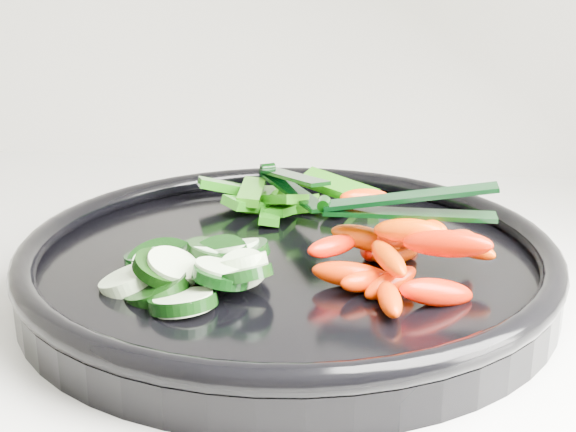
# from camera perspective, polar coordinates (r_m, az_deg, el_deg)

# --- Properties ---
(veggie_tray) EXTENTS (0.47, 0.47, 0.04)m
(veggie_tray) POSITION_cam_1_polar(r_m,az_deg,el_deg) (0.56, -0.00, -3.33)
(veggie_tray) COLOR black
(veggie_tray) RESTS_ON counter
(cucumber_pile) EXTENTS (0.13, 0.12, 0.04)m
(cucumber_pile) POSITION_cam_1_polar(r_m,az_deg,el_deg) (0.53, -7.05, -3.64)
(cucumber_pile) COLOR black
(cucumber_pile) RESTS_ON veggie_tray
(carrot_pile) EXTENTS (0.13, 0.16, 0.06)m
(carrot_pile) POSITION_cam_1_polar(r_m,az_deg,el_deg) (0.53, 7.92, -2.52)
(carrot_pile) COLOR red
(carrot_pile) RESTS_ON veggie_tray
(pepper_pile) EXTENTS (0.15, 0.10, 0.04)m
(pepper_pile) POSITION_cam_1_polar(r_m,az_deg,el_deg) (0.66, -0.31, 1.17)
(pepper_pile) COLOR #126A0A
(pepper_pile) RESTS_ON veggie_tray
(tong_carrot) EXTENTS (0.11, 0.02, 0.02)m
(tong_carrot) POSITION_cam_1_polar(r_m,az_deg,el_deg) (0.52, 8.22, 0.77)
(tong_carrot) COLOR black
(tong_carrot) RESTS_ON carrot_pile
(tong_pepper) EXTENTS (0.07, 0.10, 0.02)m
(tong_pepper) POSITION_cam_1_polar(r_m,az_deg,el_deg) (0.65, 0.19, 2.41)
(tong_pepper) COLOR black
(tong_pepper) RESTS_ON pepper_pile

